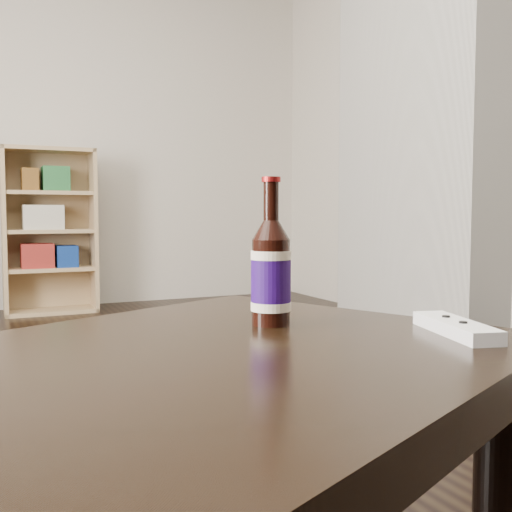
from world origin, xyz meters
name	(u,v)px	position (x,y,z in m)	size (l,w,h in m)	color
floor	(8,480)	(0.00, 0.00, -0.01)	(5.00, 6.00, 0.01)	black
chimney_breast	(417,103)	(2.35, 1.20, 1.35)	(0.30, 1.20, 2.70)	silver
bookshelf	(48,228)	(0.42, 2.74, 0.59)	(0.62, 0.29, 1.14)	#A18457
coffee_table	(108,427)	(0.08, -0.91, 0.42)	(1.50, 1.22, 0.49)	black
beer_bottle	(271,273)	(0.42, -0.69, 0.58)	(0.08, 0.08, 0.27)	black
remote	(456,327)	(0.66, -0.90, 0.50)	(0.11, 0.21, 0.03)	white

